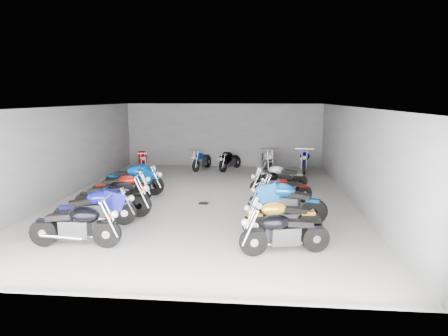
# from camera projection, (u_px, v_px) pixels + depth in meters

# --- Properties ---
(ground) EXTENTS (14.00, 14.00, 0.00)m
(ground) POSITION_uv_depth(u_px,v_px,m) (206.00, 200.00, 13.89)
(ground) COLOR #9B9893
(ground) RESTS_ON ground
(wall_back) EXTENTS (10.00, 0.10, 3.20)m
(wall_back) POSITION_uv_depth(u_px,v_px,m) (224.00, 135.00, 20.48)
(wall_back) COLOR gray
(wall_back) RESTS_ON ground
(wall_left) EXTENTS (0.10, 14.00, 3.20)m
(wall_left) POSITION_uv_depth(u_px,v_px,m) (65.00, 152.00, 14.06)
(wall_left) COLOR gray
(wall_left) RESTS_ON ground
(wall_right) EXTENTS (0.10, 14.00, 3.20)m
(wall_right) POSITION_uv_depth(u_px,v_px,m) (355.00, 156.00, 13.17)
(wall_right) COLOR gray
(wall_right) RESTS_ON ground
(ceiling) EXTENTS (10.00, 14.00, 0.04)m
(ceiling) POSITION_uv_depth(u_px,v_px,m) (205.00, 106.00, 13.33)
(ceiling) COLOR black
(ceiling) RESTS_ON wall_back
(drain_grate) EXTENTS (0.32, 0.32, 0.01)m
(drain_grate) POSITION_uv_depth(u_px,v_px,m) (204.00, 203.00, 13.40)
(drain_grate) COLOR black
(drain_grate) RESTS_ON ground
(motorcycle_left_a) EXTENTS (2.21, 0.44, 0.97)m
(motorcycle_left_a) POSITION_uv_depth(u_px,v_px,m) (76.00, 225.00, 9.43)
(motorcycle_left_a) COLOR black
(motorcycle_left_a) RESTS_ON ground
(motorcycle_left_b) EXTENTS (2.09, 1.01, 0.97)m
(motorcycle_left_b) POSITION_uv_depth(u_px,v_px,m) (96.00, 208.00, 10.87)
(motorcycle_left_b) COLOR black
(motorcycle_left_b) RESTS_ON ground
(motorcycle_left_c) EXTENTS (2.35, 0.45, 1.03)m
(motorcycle_left_c) POSITION_uv_depth(u_px,v_px,m) (114.00, 198.00, 11.86)
(motorcycle_left_c) COLOR black
(motorcycle_left_c) RESTS_ON ground
(motorcycle_left_d) EXTENTS (2.08, 0.45, 0.92)m
(motorcycle_left_d) POSITION_uv_depth(u_px,v_px,m) (122.00, 187.00, 13.58)
(motorcycle_left_d) COLOR black
(motorcycle_left_d) RESTS_ON ground
(motorcycle_left_e) EXTENTS (2.30, 0.51, 1.01)m
(motorcycle_left_e) POSITION_uv_depth(u_px,v_px,m) (134.00, 179.00, 14.59)
(motorcycle_left_e) COLOR black
(motorcycle_left_e) RESTS_ON ground
(motorcycle_right_a) EXTENTS (2.07, 0.67, 0.93)m
(motorcycle_right_a) POSITION_uv_depth(u_px,v_px,m) (284.00, 232.00, 9.01)
(motorcycle_right_a) COLOR black
(motorcycle_right_a) RESTS_ON ground
(motorcycle_right_b) EXTENTS (2.05, 0.56, 0.91)m
(motorcycle_right_b) POSITION_uv_depth(u_px,v_px,m) (281.00, 218.00, 10.15)
(motorcycle_right_b) COLOR black
(motorcycle_right_b) RESTS_ON ground
(motorcycle_right_c) EXTENTS (2.25, 0.92, 1.03)m
(motorcycle_right_c) POSITION_uv_depth(u_px,v_px,m) (286.00, 201.00, 11.50)
(motorcycle_right_c) COLOR black
(motorcycle_right_c) RESTS_ON ground
(motorcycle_right_d) EXTENTS (1.84, 0.92, 0.86)m
(motorcycle_right_d) POSITION_uv_depth(u_px,v_px,m) (285.00, 190.00, 13.26)
(motorcycle_right_d) COLOR black
(motorcycle_right_d) RESTS_ON ground
(motorcycle_right_e) EXTENTS (1.89, 0.79, 0.86)m
(motorcycle_right_e) POSITION_uv_depth(u_px,v_px,m) (275.00, 182.00, 14.46)
(motorcycle_right_e) COLOR black
(motorcycle_right_e) RESTS_ON ground
(motorcycle_right_f) EXTENTS (2.01, 0.50, 0.89)m
(motorcycle_right_f) POSITION_uv_depth(u_px,v_px,m) (281.00, 176.00, 15.54)
(motorcycle_right_f) COLOR black
(motorcycle_right_f) RESTS_ON ground
(motorcycle_back_a) EXTENTS (0.85, 1.85, 0.86)m
(motorcycle_back_a) POSITION_uv_depth(u_px,v_px,m) (142.00, 160.00, 19.79)
(motorcycle_back_a) COLOR black
(motorcycle_back_a) RESTS_ON ground
(motorcycle_back_c) EXTENTS (0.67, 1.94, 0.87)m
(motorcycle_back_c) POSITION_uv_depth(u_px,v_px,m) (202.00, 160.00, 19.54)
(motorcycle_back_c) COLOR black
(motorcycle_back_c) RESTS_ON ground
(motorcycle_back_d) EXTENTS (0.94, 1.82, 0.86)m
(motorcycle_back_d) POSITION_uv_depth(u_px,v_px,m) (230.00, 161.00, 19.44)
(motorcycle_back_d) COLOR black
(motorcycle_back_d) RESTS_ON ground
(motorcycle_back_e) EXTENTS (0.56, 2.24, 0.99)m
(motorcycle_back_e) POSITION_uv_depth(u_px,v_px,m) (267.00, 161.00, 19.03)
(motorcycle_back_e) COLOR black
(motorcycle_back_e) RESTS_ON ground
(motorcycle_back_f) EXTENTS (0.54, 2.22, 0.98)m
(motorcycle_back_f) POSITION_uv_depth(u_px,v_px,m) (305.00, 161.00, 18.95)
(motorcycle_back_f) COLOR black
(motorcycle_back_f) RESTS_ON ground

